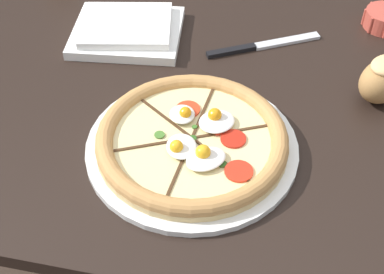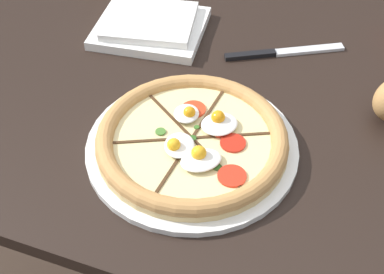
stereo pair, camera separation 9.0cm
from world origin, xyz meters
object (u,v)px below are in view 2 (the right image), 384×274
pizza (192,141)px  knife_main (283,52)px  dining_table (191,117)px  napkin_folded (150,26)px

pizza → knife_main: bearing=75.4°
dining_table → knife_main: bearing=41.9°
napkin_folded → knife_main: size_ratio=1.08×
pizza → napkin_folded: size_ratio=1.45×
knife_main → napkin_folded: bearing=155.2°
pizza → dining_table: bearing=110.3°
dining_table → napkin_folded: 0.22m
dining_table → knife_main: size_ratio=5.22×
pizza → knife_main: size_ratio=1.57×
napkin_folded → knife_main: bearing=4.0°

